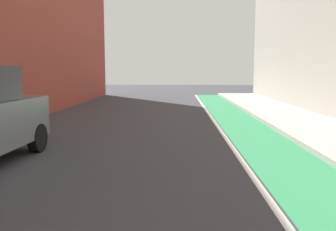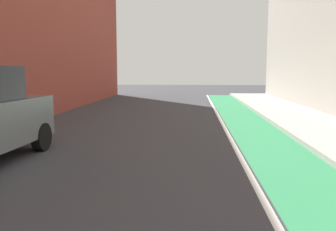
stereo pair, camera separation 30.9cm
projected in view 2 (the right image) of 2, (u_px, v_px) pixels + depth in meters
ground_plane at (133, 151)px, 8.42m from camera, size 75.75×75.75×0.00m
bike_lane_paint at (262, 137)px, 10.16m from camera, size 1.60×34.43×0.00m
lane_divider_stripe at (230, 137)px, 10.23m from camera, size 0.12×34.43×0.00m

